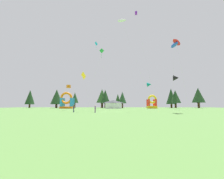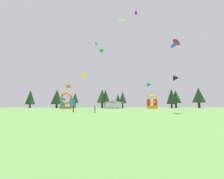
{
  "view_description": "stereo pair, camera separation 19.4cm",
  "coord_description": "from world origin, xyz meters",
  "px_view_note": "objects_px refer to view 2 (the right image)",
  "views": [
    {
      "loc": [
        0.73,
        -36.93,
        1.69
      ],
      "look_at": [
        0.0,
        13.33,
        6.64
      ],
      "focal_mm": 24.67,
      "sensor_mm": 36.0,
      "label": 1
    },
    {
      "loc": [
        0.93,
        -36.92,
        1.69
      ],
      "look_at": [
        0.0,
        13.33,
        6.64
      ],
      "focal_mm": 24.67,
      "sensor_mm": 36.0,
      "label": 2
    }
  ],
  "objects_px": {
    "kite_teal_delta": "(149,84)",
    "kite_green_diamond": "(101,52)",
    "kite_white_parafoil": "(122,21)",
    "festival_tent": "(113,104)",
    "inflatable_orange_dome": "(152,103)",
    "kite_black_delta": "(176,78)",
    "person_midfield": "(73,108)",
    "kite_blue_parafoil": "(174,45)",
    "kite_red_parafoil": "(176,42)",
    "kite_yellow_diamond": "(83,76)",
    "kite_purple_box": "(136,14)",
    "inflatable_yellow_castle": "(67,102)",
    "kite_cyan_diamond": "(96,44)",
    "kite_orange_box": "(69,86)",
    "person_near_camera": "(95,108)"
  },
  "relations": [
    {
      "from": "kite_teal_delta",
      "to": "kite_green_diamond",
      "type": "xyz_separation_m",
      "value": [
        -17.03,
        -19.9,
        6.25
      ]
    },
    {
      "from": "kite_orange_box",
      "to": "kite_cyan_diamond",
      "type": "bearing_deg",
      "value": 42.72
    },
    {
      "from": "person_midfield",
      "to": "kite_blue_parafoil",
      "type": "bearing_deg",
      "value": -46.83
    },
    {
      "from": "kite_teal_delta",
      "to": "inflatable_orange_dome",
      "type": "distance_m",
      "value": 11.79
    },
    {
      "from": "kite_teal_delta",
      "to": "kite_orange_box",
      "type": "distance_m",
      "value": 31.15
    },
    {
      "from": "kite_black_delta",
      "to": "person_midfield",
      "type": "distance_m",
      "value": 37.26
    },
    {
      "from": "kite_orange_box",
      "to": "person_near_camera",
      "type": "bearing_deg",
      "value": -52.47
    },
    {
      "from": "kite_orange_box",
      "to": "inflatable_orange_dome",
      "type": "height_order",
      "value": "kite_orange_box"
    },
    {
      "from": "kite_orange_box",
      "to": "kite_black_delta",
      "type": "height_order",
      "value": "kite_black_delta"
    },
    {
      "from": "kite_white_parafoil",
      "to": "inflatable_orange_dome",
      "type": "distance_m",
      "value": 37.67
    },
    {
      "from": "kite_teal_delta",
      "to": "festival_tent",
      "type": "xyz_separation_m",
      "value": [
        -14.1,
        7.52,
        -7.7
      ]
    },
    {
      "from": "kite_black_delta",
      "to": "kite_green_diamond",
      "type": "xyz_separation_m",
      "value": [
        -24.89,
        -13.57,
        4.81
      ]
    },
    {
      "from": "inflatable_orange_dome",
      "to": "kite_white_parafoil",
      "type": "bearing_deg",
      "value": -119.91
    },
    {
      "from": "kite_teal_delta",
      "to": "kite_purple_box",
      "type": "height_order",
      "value": "kite_purple_box"
    },
    {
      "from": "kite_orange_box",
      "to": "inflatable_yellow_castle",
      "type": "bearing_deg",
      "value": 108.01
    },
    {
      "from": "kite_green_diamond",
      "to": "kite_red_parafoil",
      "type": "bearing_deg",
      "value": -22.23
    },
    {
      "from": "kite_white_parafoil",
      "to": "kite_green_diamond",
      "type": "relative_size",
      "value": 1.65
    },
    {
      "from": "kite_yellow_diamond",
      "to": "kite_black_delta",
      "type": "distance_m",
      "value": 34.24
    },
    {
      "from": "kite_blue_parafoil",
      "to": "person_midfield",
      "type": "bearing_deg",
      "value": 177.88
    },
    {
      "from": "kite_white_parafoil",
      "to": "person_near_camera",
      "type": "xyz_separation_m",
      "value": [
        -6.23,
        -11.36,
        -25.57
      ]
    },
    {
      "from": "kite_yellow_diamond",
      "to": "kite_red_parafoil",
      "type": "bearing_deg",
      "value": -6.16
    },
    {
      "from": "kite_blue_parafoil",
      "to": "kite_green_diamond",
      "type": "height_order",
      "value": "kite_green_diamond"
    },
    {
      "from": "kite_white_parafoil",
      "to": "kite_black_delta",
      "type": "bearing_deg",
      "value": 27.08
    },
    {
      "from": "kite_purple_box",
      "to": "kite_white_parafoil",
      "type": "bearing_deg",
      "value": 134.02
    },
    {
      "from": "kite_purple_box",
      "to": "kite_white_parafoil",
      "type": "relative_size",
      "value": 0.99
    },
    {
      "from": "kite_purple_box",
      "to": "kite_yellow_diamond",
      "type": "distance_m",
      "value": 22.84
    },
    {
      "from": "kite_white_parafoil",
      "to": "kite_green_diamond",
      "type": "xyz_separation_m",
      "value": [
        -5.63,
        -3.72,
        -10.75
      ]
    },
    {
      "from": "kite_teal_delta",
      "to": "kite_white_parafoil",
      "type": "relative_size",
      "value": 0.38
    },
    {
      "from": "kite_teal_delta",
      "to": "kite_red_parafoil",
      "type": "bearing_deg",
      "value": -89.91
    },
    {
      "from": "kite_blue_parafoil",
      "to": "kite_orange_box",
      "type": "xyz_separation_m",
      "value": [
        -26.89,
        10.44,
        -8.17
      ]
    },
    {
      "from": "kite_blue_parafoil",
      "to": "inflatable_yellow_castle",
      "type": "bearing_deg",
      "value": 135.55
    },
    {
      "from": "kite_white_parafoil",
      "to": "festival_tent",
      "type": "bearing_deg",
      "value": 96.51
    },
    {
      "from": "kite_blue_parafoil",
      "to": "person_midfield",
      "type": "height_order",
      "value": "kite_blue_parafoil"
    },
    {
      "from": "kite_purple_box",
      "to": "kite_green_diamond",
      "type": "bearing_deg",
      "value": 179.17
    },
    {
      "from": "kite_green_diamond",
      "to": "festival_tent",
      "type": "distance_m",
      "value": 30.9
    },
    {
      "from": "person_near_camera",
      "to": "inflatable_yellow_castle",
      "type": "relative_size",
      "value": 0.22
    },
    {
      "from": "kite_teal_delta",
      "to": "kite_green_diamond",
      "type": "height_order",
      "value": "kite_green_diamond"
    },
    {
      "from": "kite_white_parafoil",
      "to": "inflatable_yellow_castle",
      "type": "relative_size",
      "value": 3.78
    },
    {
      "from": "person_near_camera",
      "to": "festival_tent",
      "type": "bearing_deg",
      "value": 60.49
    },
    {
      "from": "kite_cyan_diamond",
      "to": "kite_green_diamond",
      "type": "bearing_deg",
      "value": -75.47
    },
    {
      "from": "kite_purple_box",
      "to": "kite_white_parafoil",
      "type": "distance_m",
      "value": 5.37
    },
    {
      "from": "inflatable_orange_dome",
      "to": "festival_tent",
      "type": "height_order",
      "value": "inflatable_orange_dome"
    },
    {
      "from": "kite_black_delta",
      "to": "kite_green_diamond",
      "type": "distance_m",
      "value": 28.76
    },
    {
      "from": "person_near_camera",
      "to": "kite_cyan_diamond",
      "type": "bearing_deg",
      "value": 73.11
    },
    {
      "from": "kite_black_delta",
      "to": "inflatable_orange_dome",
      "type": "bearing_deg",
      "value": 108.08
    },
    {
      "from": "kite_white_parafoil",
      "to": "inflatable_orange_dome",
      "type": "xyz_separation_m",
      "value": [
        14.34,
        24.94,
        -24.32
      ]
    },
    {
      "from": "kite_yellow_diamond",
      "to": "person_midfield",
      "type": "relative_size",
      "value": 5.54
    },
    {
      "from": "kite_cyan_diamond",
      "to": "kite_orange_box",
      "type": "xyz_separation_m",
      "value": [
        -7.07,
        -6.52,
        -15.26
      ]
    },
    {
      "from": "kite_yellow_diamond",
      "to": "kite_white_parafoil",
      "type": "distance_m",
      "value": 22.28
    },
    {
      "from": "kite_cyan_diamond",
      "to": "kite_green_diamond",
      "type": "height_order",
      "value": "kite_cyan_diamond"
    }
  ]
}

